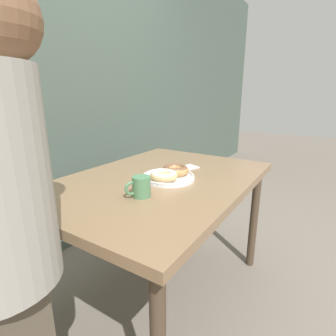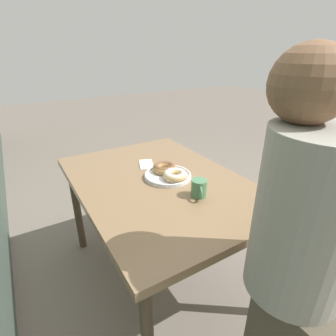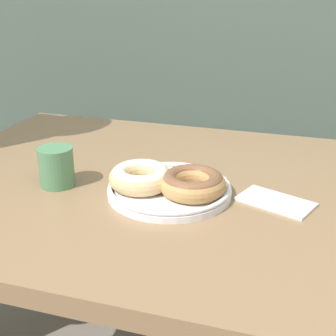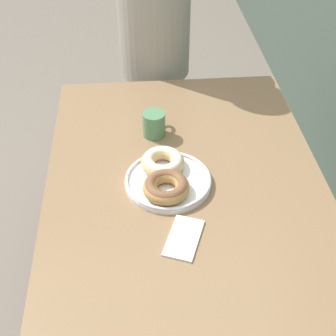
{
  "view_description": "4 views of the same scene",
  "coord_description": "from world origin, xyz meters",
  "px_view_note": "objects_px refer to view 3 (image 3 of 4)",
  "views": [
    {
      "loc": [
        -1.06,
        -0.47,
        1.13
      ],
      "look_at": [
        -0.0,
        0.2,
        0.77
      ],
      "focal_mm": 28.0,
      "sensor_mm": 36.0,
      "label": 1
    },
    {
      "loc": [
        -1.13,
        0.88,
        1.37
      ],
      "look_at": [
        -0.0,
        0.2,
        0.77
      ],
      "focal_mm": 28.0,
      "sensor_mm": 36.0,
      "label": 2
    },
    {
      "loc": [
        0.26,
        -0.66,
        1.14
      ],
      "look_at": [
        -0.0,
        0.2,
        0.77
      ],
      "focal_mm": 50.0,
      "sensor_mm": 36.0,
      "label": 3
    },
    {
      "loc": [
        1.04,
        0.11,
        1.68
      ],
      "look_at": [
        -0.0,
        0.2,
        0.77
      ],
      "focal_mm": 50.0,
      "sensor_mm": 36.0,
      "label": 4
    }
  ],
  "objects_px": {
    "donut_plate": "(167,183)",
    "coffee_mug": "(55,166)",
    "dining_table": "(176,211)",
    "napkin": "(276,202)"
  },
  "relations": [
    {
      "from": "napkin",
      "to": "donut_plate",
      "type": "bearing_deg",
      "value": -172.11
    },
    {
      "from": "dining_table",
      "to": "donut_plate",
      "type": "xyz_separation_m",
      "value": [
        -0.0,
        -0.06,
        0.1
      ]
    },
    {
      "from": "donut_plate",
      "to": "napkin",
      "type": "relative_size",
      "value": 1.75
    },
    {
      "from": "donut_plate",
      "to": "napkin",
      "type": "height_order",
      "value": "donut_plate"
    },
    {
      "from": "donut_plate",
      "to": "coffee_mug",
      "type": "xyz_separation_m",
      "value": [
        -0.25,
        -0.02,
        0.02
      ]
    },
    {
      "from": "donut_plate",
      "to": "coffee_mug",
      "type": "relative_size",
      "value": 2.75
    },
    {
      "from": "donut_plate",
      "to": "coffee_mug",
      "type": "distance_m",
      "value": 0.25
    },
    {
      "from": "donut_plate",
      "to": "napkin",
      "type": "distance_m",
      "value": 0.23
    },
    {
      "from": "dining_table",
      "to": "napkin",
      "type": "bearing_deg",
      "value": -8.1
    },
    {
      "from": "coffee_mug",
      "to": "napkin",
      "type": "xyz_separation_m",
      "value": [
        0.47,
        0.05,
        -0.04
      ]
    }
  ]
}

